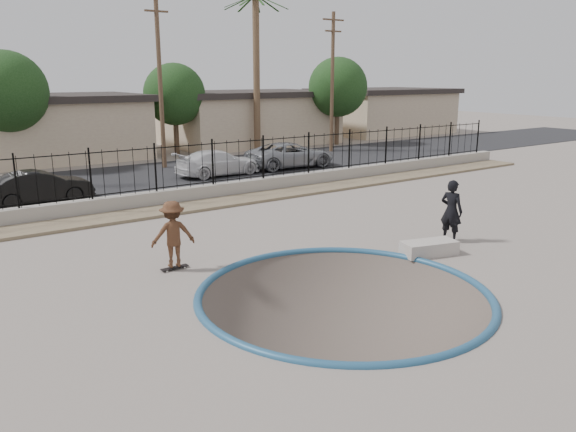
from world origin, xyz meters
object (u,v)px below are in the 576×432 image
(videographer, at_px, (451,211))
(car_d, at_px, (291,155))
(skater, at_px, (173,238))
(skateboard, at_px, (175,268))
(car_b, at_px, (40,187))
(car_c, at_px, (218,163))
(concrete_ledge, at_px, (429,248))

(videographer, bearing_deg, car_d, -28.57)
(skater, relative_size, skateboard, 2.30)
(skateboard, xyz_separation_m, car_b, (-1.12, 10.47, 0.64))
(videographer, distance_m, car_c, 14.56)
(skater, xyz_separation_m, car_d, (12.35, 12.07, -0.15))
(concrete_ledge, relative_size, car_d, 0.32)
(skateboard, bearing_deg, car_b, 93.60)
(skater, xyz_separation_m, skateboard, (0.00, -0.00, -0.83))
(car_b, height_order, car_c, car_b)
(skater, relative_size, car_b, 0.45)
(concrete_ledge, relative_size, car_b, 0.40)
(car_d, bearing_deg, videographer, 167.41)
(skateboard, relative_size, car_b, 0.19)
(videographer, height_order, car_c, videographer)
(concrete_ledge, bearing_deg, skateboard, 155.17)
(skateboard, xyz_separation_m, concrete_ledge, (6.55, -3.03, 0.15))
(car_b, distance_m, car_c, 9.06)
(car_c, bearing_deg, car_b, 98.67)
(skateboard, xyz_separation_m, videographer, (8.12, -2.48, 0.92))
(car_b, bearing_deg, skateboard, -175.17)
(concrete_ledge, bearing_deg, skater, 155.17)
(videographer, relative_size, car_b, 0.49)
(videographer, bearing_deg, car_c, -11.11)
(skater, bearing_deg, skateboard, 147.89)
(concrete_ledge, distance_m, car_b, 15.53)
(skateboard, distance_m, videographer, 8.54)
(skateboard, xyz_separation_m, car_c, (7.80, 12.07, 0.63))
(car_d, bearing_deg, car_b, 100.40)
(car_b, distance_m, car_d, 13.56)
(car_c, xyz_separation_m, car_d, (4.55, 0.00, 0.05))
(concrete_ledge, xyz_separation_m, car_b, (-7.66, 13.50, 0.49))
(skateboard, relative_size, concrete_ledge, 0.48)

